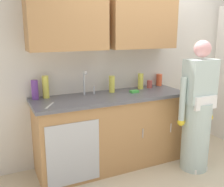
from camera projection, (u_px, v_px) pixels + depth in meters
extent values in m
plane|color=beige|center=(178.00, 180.00, 3.05)|extent=(9.00, 9.00, 0.00)
cube|color=beige|center=(136.00, 58.00, 3.66)|extent=(4.80, 0.10, 2.70)
cube|color=#B27F4C|center=(67.00, 19.00, 2.92)|extent=(0.91, 0.34, 0.70)
cube|color=#B27F4C|center=(141.00, 21.00, 3.33)|extent=(0.91, 0.34, 0.70)
cube|color=#B27F4C|center=(111.00, 132.00, 3.33)|extent=(1.90, 0.60, 0.90)
cube|color=#B7BABF|center=(74.00, 154.00, 2.82)|extent=(0.60, 0.01, 0.72)
cylinder|color=silver|center=(143.00, 133.00, 3.17)|extent=(0.01, 0.01, 0.12)
cylinder|color=silver|center=(171.00, 128.00, 3.35)|extent=(0.01, 0.01, 0.12)
cube|color=#595960|center=(111.00, 97.00, 3.22)|extent=(1.96, 0.66, 0.04)
cube|color=#B7BABF|center=(92.00, 99.00, 3.12)|extent=(0.50, 0.36, 0.03)
cylinder|color=#B7BABF|center=(84.00, 83.00, 3.19)|extent=(0.02, 0.02, 0.30)
sphere|color=#B7BABF|center=(85.00, 73.00, 3.11)|extent=(0.04, 0.04, 0.04)
cylinder|color=#B7BABF|center=(94.00, 90.00, 3.27)|extent=(0.02, 0.02, 0.10)
cube|color=white|center=(194.00, 166.00, 3.31)|extent=(0.20, 0.26, 0.06)
cylinder|color=#B2C6C1|center=(196.00, 136.00, 3.23)|extent=(0.34, 0.34, 0.88)
cube|color=#B2C6C1|center=(200.00, 81.00, 3.07)|extent=(0.38, 0.22, 0.52)
sphere|color=pink|center=(203.00, 49.00, 2.98)|extent=(0.20, 0.20, 0.20)
cube|color=white|center=(206.00, 103.00, 3.02)|extent=(0.32, 0.04, 0.16)
cylinder|color=#B2C6C1|center=(182.00, 100.00, 3.04)|extent=(0.07, 0.07, 0.55)
sphere|color=yellow|center=(181.00, 122.00, 3.10)|extent=(0.09, 0.09, 0.09)
cylinder|color=#B2C6C1|center=(211.00, 96.00, 3.23)|extent=(0.07, 0.07, 0.55)
sphere|color=yellow|center=(209.00, 117.00, 3.30)|extent=(0.09, 0.09, 0.09)
cylinder|color=#D8D14C|center=(112.00, 84.00, 3.35)|extent=(0.08, 0.08, 0.22)
cylinder|color=#66388C|center=(35.00, 90.00, 3.00)|extent=(0.08, 0.08, 0.23)
cylinder|color=#D8D14C|center=(46.00, 87.00, 3.06)|extent=(0.08, 0.08, 0.27)
cylinder|color=#E05933|center=(159.00, 80.00, 3.78)|extent=(0.08, 0.08, 0.17)
cylinder|color=#D8D14C|center=(141.00, 81.00, 3.56)|extent=(0.08, 0.08, 0.22)
cylinder|color=#B24C47|center=(149.00, 84.00, 3.63)|extent=(0.08, 0.08, 0.11)
cube|color=silver|center=(50.00, 106.00, 2.75)|extent=(0.14, 0.22, 0.01)
cube|color=#4CBF4C|center=(134.00, 91.00, 3.36)|extent=(0.11, 0.07, 0.03)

